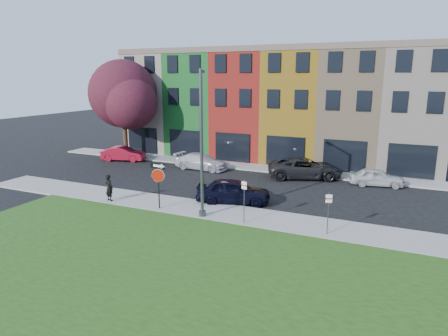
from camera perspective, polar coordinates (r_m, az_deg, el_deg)
The scene contains 15 objects.
ground at distance 21.10m, azimuth -3.59°, elevation -9.03°, with size 120.00×120.00×0.00m, color black.
sidewalk_near at distance 22.89m, azimuth 4.43°, elevation -7.08°, with size 40.00×3.00×0.12m, color gray.
sidewalk_far at distance 35.37m, azimuth 3.46°, elevation 0.17°, with size 40.00×2.40×0.12m, color gray.
rowhouse_block at distance 40.29m, azimuth 7.41°, elevation 8.75°, with size 30.00×10.12×10.00m.
stop_sign at distance 23.97m, azimuth -9.40°, elevation -1.15°, with size 1.05×0.13×2.79m.
man at distance 26.41m, azimuth -16.09°, elevation -2.72°, with size 0.71×0.55×1.71m, color black.
sedan_near at distance 25.31m, azimuth 1.32°, elevation -3.31°, with size 5.00×3.19×1.59m, color black.
parked_car_red at distance 39.19m, azimuth -14.18°, elevation 1.99°, with size 4.37×2.55×1.36m, color maroon.
parked_car_silver at distance 34.56m, azimuth -3.25°, elevation 0.93°, with size 4.76×2.05×1.37m, color silver.
parked_car_dark at distance 32.15m, azimuth 11.47°, elevation -0.01°, with size 6.36×4.58×1.61m, color black.
parked_car_white at distance 31.40m, azimuth 20.99°, elevation -1.23°, with size 4.01×2.15×1.30m, color silver.
street_lamp at distance 22.11m, azimuth -3.20°, elevation 3.46°, with size 1.30×2.41×8.18m.
parking_sign_a at distance 21.48m, azimuth 2.90°, elevation -4.02°, with size 0.32×0.11×2.44m.
parking_sign_b at distance 20.61m, azimuth 14.69°, elevation -5.60°, with size 0.31×0.13×2.17m.
tree_purple at distance 40.15m, azimuth -14.02°, elevation 10.01°, with size 7.78×6.81×9.36m.
Camera 1 is at (9.22, -17.25, 7.91)m, focal length 32.00 mm.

